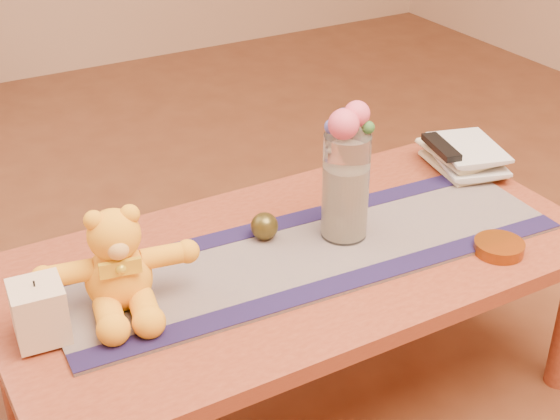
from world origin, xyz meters
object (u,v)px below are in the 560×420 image
pillar_candle (39,312)px  glass_vase (346,186)px  bronze_ball (264,226)px  book_bottom (437,170)px  amber_dish (499,247)px  teddy_bear (117,259)px  tv_remote (441,147)px

pillar_candle → glass_vase: bearing=2.2°
pillar_candle → glass_vase: size_ratio=0.46×
bronze_ball → book_bottom: size_ratio=0.30×
glass_vase → bronze_ball: (-0.17, 0.08, -0.10)m
glass_vase → amber_dish: bearing=-40.5°
teddy_bear → glass_vase: bearing=9.8°
glass_vase → tv_remote: size_ratio=1.62×
teddy_bear → pillar_candle: bearing=-159.5°
glass_vase → amber_dish: size_ratio=2.23×
teddy_bear → bronze_ball: (0.38, 0.08, -0.07)m
glass_vase → book_bottom: glass_vase is taller
teddy_bear → glass_vase: size_ratio=1.22×
amber_dish → pillar_candle: bearing=168.4°
teddy_bear → amber_dish: teddy_bear is taller
teddy_bear → tv_remote: size_ratio=1.99×
pillar_candle → tv_remote: pillar_candle is taller
teddy_bear → book_bottom: size_ratio=1.43×
tv_remote → amber_dish: (-0.13, -0.38, -0.07)m
bronze_ball → amber_dish: (0.45, -0.32, -0.03)m
glass_vase → book_bottom: (0.41, 0.15, -0.13)m
tv_remote → teddy_bear: bearing=-158.1°
book_bottom → tv_remote: tv_remote is taller
teddy_bear → glass_vase: 0.56m
teddy_bear → glass_vase: glass_vase is taller
tv_remote → amber_dish: size_ratio=1.37×
amber_dish → teddy_bear: bearing=164.0°
teddy_bear → tv_remote: 0.98m
pillar_candle → amber_dish: pillar_candle is taller
book_bottom → tv_remote: (-0.00, -0.01, 0.07)m
teddy_bear → tv_remote: teddy_bear is taller
bronze_ball → tv_remote: (0.58, 0.06, 0.04)m
tv_remote → amber_dish: tv_remote is taller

